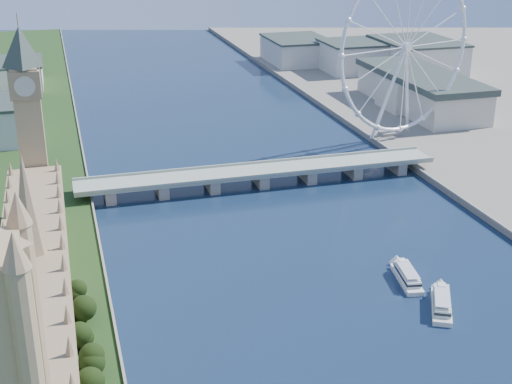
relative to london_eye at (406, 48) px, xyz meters
name	(u,v)px	position (x,y,z in m)	size (l,w,h in m)	color
parliament_range	(37,286)	(-247.98, -185.08, -49.04)	(24.00, 200.00, 70.00)	tan
big_ben	(27,100)	(-247.98, -77.08, -0.95)	(20.02, 20.02, 110.00)	tan
westminster_bridge	(260,174)	(-119.98, -55.08, -60.89)	(220.00, 22.00, 9.50)	gray
london_eye	(406,48)	(0.00, 0.00, 0.00)	(113.60, 39.12, 124.30)	silver
county_hall	(418,111)	(55.02, 74.92, -67.52)	(54.00, 144.00, 35.00)	beige
city_skyline	(223,69)	(-80.75, 205.00, -50.56)	(505.00, 280.00, 32.00)	beige
tour_boat_near	(407,281)	(-91.01, -190.38, -67.52)	(7.83, 30.61, 6.77)	silver
tour_boat_far	(441,309)	(-88.15, -215.84, -67.52)	(8.14, 31.74, 7.03)	silver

